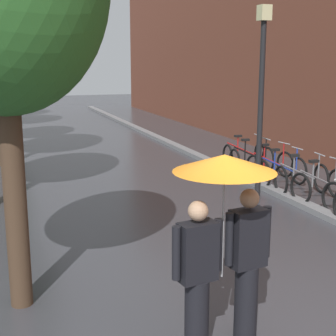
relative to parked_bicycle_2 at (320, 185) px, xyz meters
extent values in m
plane|color=#38383D|center=(-3.76, -4.50, -0.38)|extent=(80.00, 80.00, 0.00)
cube|color=slate|center=(-0.56, 5.50, -0.32)|extent=(0.30, 36.00, 0.12)
cylinder|color=#473323|center=(-6.52, -2.70, 1.03)|extent=(0.28, 0.28, 2.80)
torus|color=black|center=(-0.35, -0.96, -0.03)|extent=(0.14, 0.70, 0.70)
torus|color=black|center=(-0.51, -0.03, -0.03)|extent=(0.10, 0.70, 0.70)
cylinder|color=slate|center=(-0.10, -0.01, 0.17)|extent=(0.88, 0.09, 0.43)
cylinder|color=slate|center=(-0.20, -0.01, 0.25)|extent=(0.04, 0.04, 0.55)
cube|color=black|center=(-0.20, -0.01, 0.55)|extent=(0.23, 0.11, 0.06)
cylinder|color=slate|center=(0.43, 0.02, 0.26)|extent=(0.04, 0.04, 0.58)
torus|color=black|center=(0.49, 0.61, -0.03)|extent=(0.15, 0.70, 0.70)
torus|color=black|center=(-0.52, 0.74, -0.03)|extent=(0.15, 0.70, 0.70)
cylinder|color=slate|center=(-0.12, 0.69, 0.17)|extent=(0.88, 0.15, 0.43)
cylinder|color=slate|center=(-0.22, 0.70, 0.25)|extent=(0.04, 0.04, 0.55)
cube|color=black|center=(-0.22, 0.70, 0.55)|extent=(0.23, 0.13, 0.06)
cylinder|color=slate|center=(0.41, 0.62, 0.26)|extent=(0.04, 0.04, 0.58)
cylinder|color=#9E9EA3|center=(0.41, 0.62, 0.55)|extent=(0.09, 0.46, 0.03)
torus|color=black|center=(0.46, 1.48, -0.03)|extent=(0.06, 0.70, 0.70)
torus|color=black|center=(-0.56, 1.48, -0.03)|extent=(0.06, 0.70, 0.70)
cylinder|color=#233DA8|center=(-0.15, 1.48, 0.17)|extent=(0.88, 0.04, 0.43)
cylinder|color=#233DA8|center=(-0.25, 1.48, 0.25)|extent=(0.04, 0.04, 0.55)
cube|color=black|center=(-0.25, 1.48, 0.55)|extent=(0.22, 0.10, 0.06)
cylinder|color=#233DA8|center=(0.38, 1.48, 0.26)|extent=(0.04, 0.04, 0.58)
cylinder|color=#9E9EA3|center=(0.38, 1.48, 0.55)|extent=(0.03, 0.46, 0.03)
torus|color=black|center=(0.58, 2.28, -0.03)|extent=(0.15, 0.70, 0.70)
torus|color=black|center=(-0.43, 2.15, -0.03)|extent=(0.15, 0.70, 0.70)
cylinder|color=red|center=(-0.02, 2.20, 0.17)|extent=(0.88, 0.15, 0.43)
cylinder|color=red|center=(-0.12, 2.19, 0.25)|extent=(0.04, 0.04, 0.55)
cube|color=black|center=(-0.12, 2.19, 0.55)|extent=(0.23, 0.13, 0.06)
cylinder|color=red|center=(0.50, 2.27, 0.26)|extent=(0.04, 0.04, 0.58)
cylinder|color=#9E9EA3|center=(0.50, 2.27, 0.55)|extent=(0.09, 0.46, 0.03)
torus|color=black|center=(0.52, 3.06, -0.03)|extent=(0.10, 0.70, 0.70)
torus|color=black|center=(-0.50, 3.12, -0.03)|extent=(0.10, 0.70, 0.70)
cylinder|color=black|center=(-0.09, 3.10, 0.17)|extent=(0.88, 0.09, 0.43)
cylinder|color=black|center=(-0.19, 3.10, 0.25)|extent=(0.04, 0.04, 0.55)
cube|color=black|center=(-0.19, 3.10, 0.55)|extent=(0.23, 0.11, 0.06)
cylinder|color=black|center=(0.44, 3.07, 0.26)|extent=(0.04, 0.04, 0.58)
cylinder|color=#9E9EA3|center=(0.44, 3.07, 0.55)|extent=(0.06, 0.46, 0.03)
torus|color=black|center=(0.66, 3.75, -0.03)|extent=(0.11, 0.70, 0.70)
torus|color=black|center=(-0.36, 3.82, -0.03)|extent=(0.11, 0.70, 0.70)
cylinder|color=red|center=(0.05, 3.79, 0.17)|extent=(0.88, 0.09, 0.43)
cylinder|color=red|center=(-0.06, 3.80, 0.25)|extent=(0.04, 0.04, 0.55)
cube|color=black|center=(-0.06, 3.80, 0.55)|extent=(0.23, 0.11, 0.06)
cylinder|color=red|center=(0.58, 3.75, 0.26)|extent=(0.04, 0.04, 0.58)
cylinder|color=#9E9EA3|center=(0.58, 3.75, 0.55)|extent=(0.06, 0.46, 0.03)
cylinder|color=black|center=(-4.83, -4.46, 0.04)|extent=(0.26, 0.26, 0.84)
cube|color=black|center=(-4.83, -4.46, 0.77)|extent=(0.43, 0.27, 0.63)
sphere|color=tan|center=(-4.83, -4.46, 1.21)|extent=(0.21, 0.21, 0.21)
cylinder|color=black|center=(-5.08, -4.50, 0.80)|extent=(0.09, 0.09, 0.56)
cylinder|color=black|center=(-4.58, -4.43, 0.80)|extent=(0.09, 0.09, 0.56)
cylinder|color=black|center=(-4.20, -4.37, 0.06)|extent=(0.26, 0.26, 0.86)
cube|color=black|center=(-4.20, -4.37, 0.81)|extent=(0.43, 0.27, 0.65)
sphere|color=#9E7051|center=(-4.20, -4.37, 1.26)|extent=(0.21, 0.21, 0.21)
cylinder|color=black|center=(-4.44, -4.41, 0.84)|extent=(0.09, 0.09, 0.58)
cylinder|color=black|center=(-3.95, -4.33, 0.84)|extent=(0.09, 0.09, 0.58)
cylinder|color=#9E9EA3|center=(-4.52, -4.40, 1.01)|extent=(0.02, 0.02, 1.18)
cone|color=orange|center=(-4.52, -4.40, 1.67)|extent=(1.08, 1.08, 0.18)
cylinder|color=black|center=(-1.16, 0.68, 1.57)|extent=(0.12, 0.12, 3.88)
cube|color=beige|center=(-1.16, 0.68, 3.67)|extent=(0.24, 0.24, 0.32)
camera|label=1|loc=(-6.74, -8.90, 2.71)|focal=53.30mm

